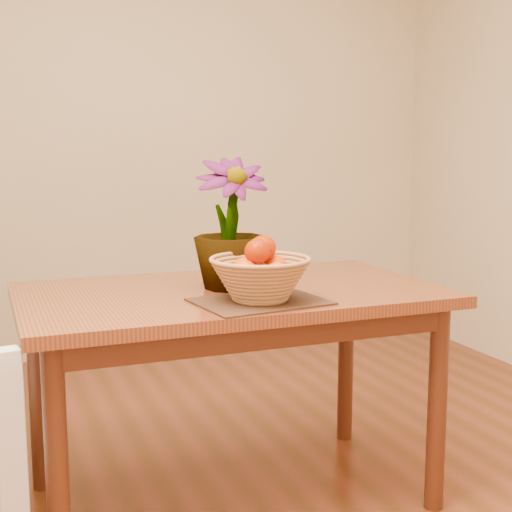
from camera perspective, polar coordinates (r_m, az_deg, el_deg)
name	(u,v)px	position (r m, az deg, el deg)	size (l,w,h in m)	color
wall_back	(119,125)	(4.25, -10.93, 10.22)	(4.00, 0.02, 2.70)	beige
table	(231,314)	(2.43, -2.00, -4.69)	(1.40, 0.80, 0.75)	brown
placemat	(260,302)	(2.20, 0.33, -3.67)	(0.39, 0.29, 0.01)	#3E2316
wicker_basket	(260,281)	(2.19, 0.33, -1.98)	(0.31, 0.31, 0.13)	#AC7A47
orange_pile	(260,261)	(2.18, 0.34, -0.41)	(0.20, 0.20, 0.15)	#F43603
potted_plant	(230,224)	(2.39, -2.07, 2.61)	(0.25, 0.25, 0.44)	#184A15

